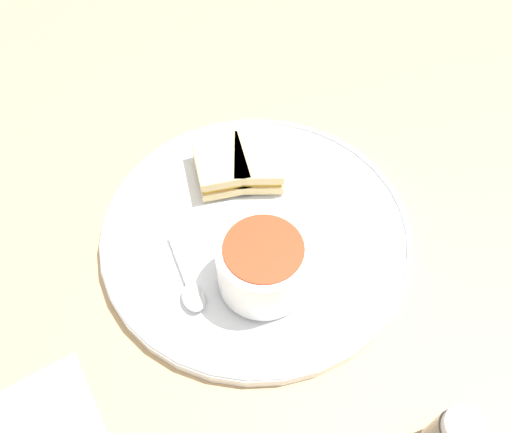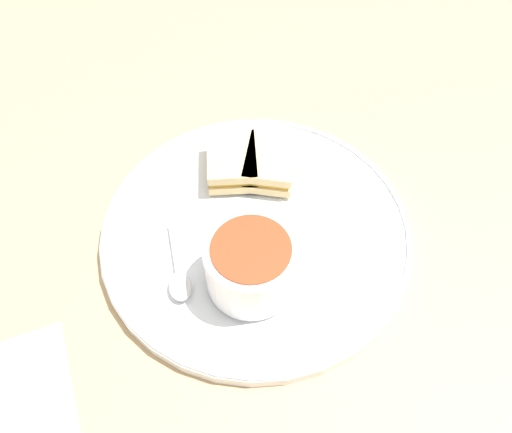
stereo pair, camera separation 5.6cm
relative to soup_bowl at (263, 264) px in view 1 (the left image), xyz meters
The scene contains 6 objects.
ground_plane 0.09m from the soup_bowl, 103.71° to the right, with size 2.40×2.40×0.00m, color tan.
plate 0.08m from the soup_bowl, 103.71° to the right, with size 0.36×0.36×0.02m.
soup_bowl is the anchor object (origin of this frame).
spoon 0.08m from the soup_bowl, ahead, with size 0.03×0.10×0.01m.
sandwich_half_near 0.16m from the soup_bowl, 108.12° to the right, with size 0.08×0.09×0.03m.
sandwich_half_far 0.16m from the soup_bowl, 90.83° to the right, with size 0.07×0.09×0.03m.
Camera 1 is at (0.11, 0.31, 0.49)m, focal length 35.00 mm.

